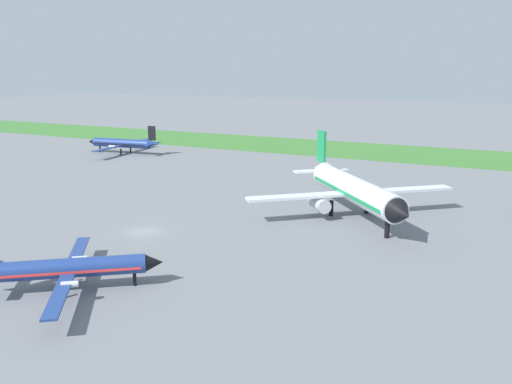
# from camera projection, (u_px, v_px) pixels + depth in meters

# --- Properties ---
(ground_plane) EXTENTS (600.00, 600.00, 0.00)m
(ground_plane) POSITION_uv_depth(u_px,v_px,m) (145.00, 232.00, 66.65)
(ground_plane) COLOR slate
(grass_taxiway_strip) EXTENTS (360.00, 28.00, 0.08)m
(grass_taxiway_strip) POSITION_uv_depth(u_px,v_px,m) (341.00, 149.00, 135.94)
(grass_taxiway_strip) COLOR #3D7533
(grass_taxiway_strip) RESTS_ON ground_plane
(airplane_foreground_turboprop) EXTENTS (14.80, 16.67, 6.00)m
(airplane_foreground_turboprop) POSITION_uv_depth(u_px,v_px,m) (69.00, 268.00, 48.54)
(airplane_foreground_turboprop) COLOR navy
(airplane_foreground_turboprop) RESTS_ON ground_plane
(airplane_taxiing_turboprop) EXTENTS (20.03, 23.32, 7.00)m
(airplane_taxiing_turboprop) POSITION_uv_depth(u_px,v_px,m) (123.00, 143.00, 128.23)
(airplane_taxiing_turboprop) COLOR navy
(airplane_taxiing_turboprop) RESTS_ON ground_plane
(airplane_midfield_jet) EXTENTS (24.03, 24.73, 10.68)m
(airplane_midfield_jet) POSITION_uv_depth(u_px,v_px,m) (353.00, 189.00, 72.85)
(airplane_midfield_jet) COLOR silver
(airplane_midfield_jet) RESTS_ON ground_plane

